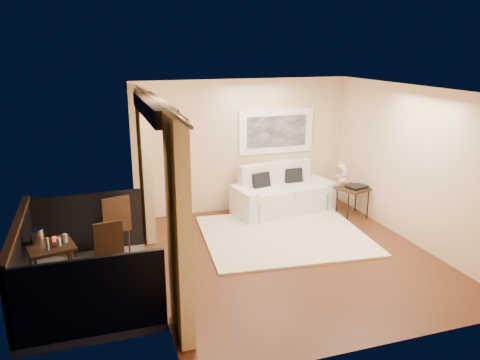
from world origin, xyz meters
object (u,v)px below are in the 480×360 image
balcony_chair_far (115,221)px  ice_bucket (37,236)px  sofa (281,195)px  orchid (342,174)px  bistro_table (51,251)px  balcony_chair_near (111,251)px  side_table (353,190)px

balcony_chair_far → ice_bucket: size_ratio=5.20×
sofa → orchid: (1.07, -0.56, 0.51)m
bistro_table → balcony_chair_near: size_ratio=0.76×
balcony_chair_far → balcony_chair_near: size_ratio=1.09×
side_table → balcony_chair_near: (-4.76, -1.47, 0.00)m
sofa → ice_bucket: size_ratio=10.77×
orchid → balcony_chair_far: 4.53m
ice_bucket → balcony_chair_near: bearing=-15.2°
orchid → balcony_chair_far: bearing=-171.9°
balcony_chair_far → balcony_chair_near: (-0.13, -1.01, -0.06)m
orchid → ice_bucket: (-5.56, -1.39, -0.06)m
orchid → balcony_chair_near: (-4.61, -1.65, -0.31)m
side_table → bistro_table: size_ratio=0.98×
side_table → bistro_table: bearing=-166.3°
side_table → sofa: bearing=149.0°
side_table → ice_bucket: (-5.72, -1.21, 0.25)m
sofa → side_table: (1.23, -0.74, 0.20)m
side_table → orchid: 0.39m
side_table → bistro_table: (-5.55, -1.36, 0.07)m
sofa → orchid: orchid is taller
balcony_chair_far → balcony_chair_near: 1.02m
sofa → bistro_table: bearing=-162.7°
side_table → balcony_chair_far: 4.66m
sofa → side_table: bearing=-39.6°
sofa → balcony_chair_far: size_ratio=2.07×
ice_bucket → sofa: bearing=23.5°
sofa → balcony_chair_near: 4.17m
bistro_table → balcony_chair_far: (0.91, 0.90, -0.01)m
sofa → balcony_chair_near: bearing=-156.6°
side_table → balcony_chair_near: size_ratio=0.74×
bistro_table → ice_bucket: (-0.17, 0.15, 0.18)m
side_table → balcony_chair_near: 4.98m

